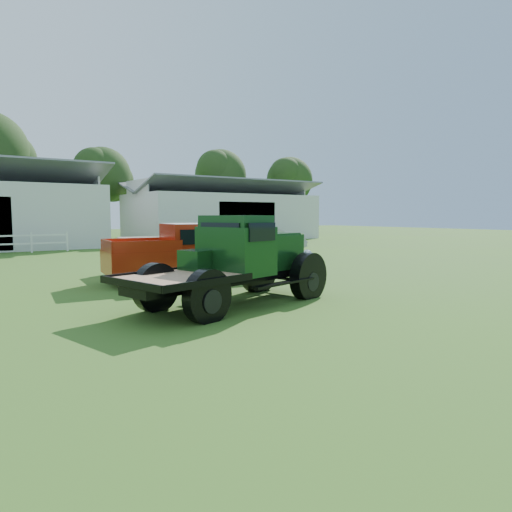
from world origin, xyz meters
TOP-DOWN VIEW (x-y plane):
  - ground at (0.00, 0.00)m, footprint 120.00×120.00m
  - shed_right at (14.00, 27.00)m, footprint 16.80×9.20m
  - tree_c at (5.00, 33.00)m, footprint 5.40×5.40m
  - tree_d at (18.00, 34.00)m, footprint 6.00×6.00m
  - tree_e at (26.00, 32.00)m, footprint 5.70×5.70m
  - vintage_flatbed at (-1.36, -0.06)m, footprint 6.01×3.55m
  - red_pickup at (-0.57, 4.27)m, footprint 5.61×2.68m
  - white_pickup at (0.52, 6.78)m, footprint 5.08×2.34m
  - misc_car_blue at (6.37, 14.69)m, footprint 5.03×3.20m
  - misc_car_grey at (9.14, 13.33)m, footprint 5.39×3.16m

SIDE VIEW (x-z plane):
  - ground at x=0.00m, z-range 0.00..0.00m
  - misc_car_blue at x=6.37m, z-range 0.00..1.60m
  - misc_car_grey at x=9.14m, z-range 0.00..1.68m
  - white_pickup at x=0.52m, z-range 0.00..1.81m
  - red_pickup at x=-0.57m, z-range 0.00..1.97m
  - vintage_flatbed at x=-1.36m, z-range 0.00..2.23m
  - shed_right at x=14.00m, z-range 0.00..5.20m
  - tree_c at x=5.00m, z-range 0.00..9.00m
  - tree_e at x=26.00m, z-range 0.00..9.50m
  - tree_d at x=18.00m, z-range 0.00..10.00m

